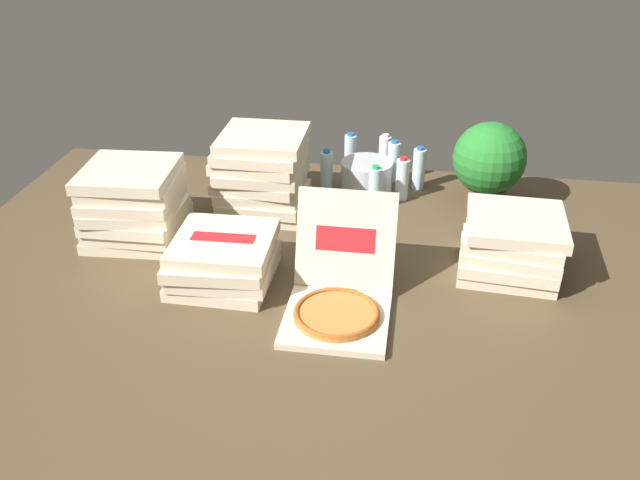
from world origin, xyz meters
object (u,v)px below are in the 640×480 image
at_px(water_bottle_4, 375,188).
at_px(water_bottle_2, 402,179).
at_px(pizza_stack_right_far, 262,173).
at_px(pizza_stack_left_near, 511,244).
at_px(pizza_stack_left_far, 223,260).
at_px(water_bottle_1, 385,155).
at_px(open_pizza_box, 339,292).
at_px(water_bottle_6, 419,168).
at_px(potted_plant, 489,162).
at_px(water_bottle_0, 394,161).
at_px(ice_bucket, 366,177).
at_px(water_bottle_5, 350,154).
at_px(pizza_stack_right_mid, 134,204).
at_px(water_bottle_3, 327,171).

bearing_deg(water_bottle_4, water_bottle_2, 44.76).
xyz_separation_m(pizza_stack_right_far, pizza_stack_left_near, (1.14, -0.38, -0.07)).
distance_m(pizza_stack_left_far, water_bottle_1, 1.30).
distance_m(open_pizza_box, water_bottle_1, 1.31).
distance_m(water_bottle_2, water_bottle_6, 0.17).
bearing_deg(potted_plant, water_bottle_6, 151.31).
bearing_deg(water_bottle_1, pizza_stack_left_far, -115.83).
relative_size(pizza_stack_right_far, water_bottle_4, 1.87).
bearing_deg(water_bottle_0, pizza_stack_left_far, -119.58).
xyz_separation_m(ice_bucket, water_bottle_4, (0.06, -0.18, 0.03)).
relative_size(water_bottle_5, potted_plant, 0.52).
height_order(pizza_stack_left_far, water_bottle_1, water_bottle_1).
bearing_deg(water_bottle_2, pizza_stack_left_near, -51.64).
distance_m(water_bottle_0, potted_plant, 0.54).
distance_m(open_pizza_box, water_bottle_4, 0.88).
bearing_deg(pizza_stack_right_mid, open_pizza_box, -23.30).
bearing_deg(pizza_stack_left_near, ice_bucket, 135.01).
xyz_separation_m(ice_bucket, water_bottle_6, (0.26, 0.09, 0.03)).
bearing_deg(ice_bucket, water_bottle_2, -17.57).
relative_size(water_bottle_6, potted_plant, 0.52).
bearing_deg(pizza_stack_left_far, pizza_stack_right_far, 88.70).
relative_size(water_bottle_0, water_bottle_2, 1.00).
bearing_deg(pizza_stack_right_far, water_bottle_6, 26.79).
xyz_separation_m(pizza_stack_right_far, water_bottle_3, (0.27, 0.26, -0.09)).
xyz_separation_m(pizza_stack_right_mid, water_bottle_5, (0.87, 0.87, -0.06)).
bearing_deg(ice_bucket, pizza_stack_left_near, -44.99).
distance_m(pizza_stack_right_far, water_bottle_3, 0.39).
relative_size(ice_bucket, water_bottle_2, 1.17).
bearing_deg(potted_plant, pizza_stack_left_near, -82.90).
distance_m(water_bottle_4, water_bottle_6, 0.34).
distance_m(pizza_stack_left_far, water_bottle_5, 1.22).
xyz_separation_m(pizza_stack_right_mid, potted_plant, (1.57, 0.55, 0.07)).
relative_size(pizza_stack_right_mid, water_bottle_5, 1.98).
bearing_deg(potted_plant, pizza_stack_left_far, -142.16).
bearing_deg(ice_bucket, water_bottle_5, 115.77).
xyz_separation_m(pizza_stack_right_far, pizza_stack_right_mid, (-0.50, -0.36, -0.02)).
bearing_deg(water_bottle_4, pizza_stack_right_far, -169.49).
height_order(ice_bucket, water_bottle_5, water_bottle_5).
distance_m(pizza_stack_left_far, pizza_stack_left_near, 1.18).
distance_m(pizza_stack_left_near, water_bottle_6, 0.85).
bearing_deg(water_bottle_4, water_bottle_0, 78.57).
bearing_deg(pizza_stack_left_near, water_bottle_3, 143.59).
xyz_separation_m(water_bottle_3, water_bottle_6, (0.47, 0.11, 0.00)).
height_order(pizza_stack_left_far, water_bottle_3, water_bottle_3).
xyz_separation_m(water_bottle_4, water_bottle_5, (-0.17, 0.41, 0.00)).
bearing_deg(pizza_stack_left_near, water_bottle_6, 118.03).
bearing_deg(water_bottle_6, pizza_stack_right_far, -153.21).
height_order(open_pizza_box, pizza_stack_right_far, open_pizza_box).
height_order(open_pizza_box, water_bottle_3, open_pizza_box).
bearing_deg(open_pizza_box, pizza_stack_right_far, 121.41).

